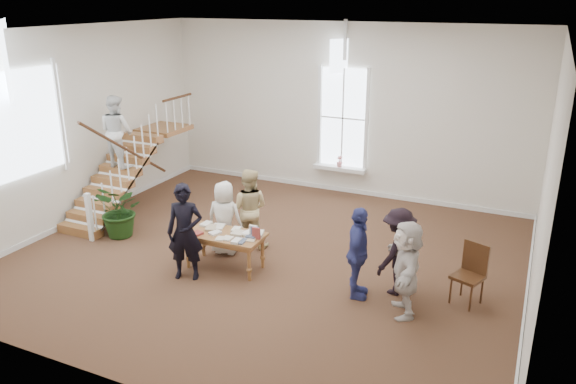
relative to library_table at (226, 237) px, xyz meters
The scene contains 12 objects.
ground 1.17m from the library_table, 59.48° to the left, with size 10.00×10.00×0.00m, color #402D19.
room_shell 5.26m from the library_table, 84.62° to the left, with size 10.49×10.00×10.00m.
staircase 4.27m from the library_table, 157.65° to the left, with size 1.10×4.10×2.92m.
library_table is the anchor object (origin of this frame).
police_officer 0.86m from the library_table, 126.16° to the right, with size 0.68×0.45×1.87m, color black.
elderly_woman 0.71m from the library_table, 122.73° to the left, with size 0.76×0.50×1.56m, color silver.
person_yellow 1.12m from the library_table, 94.22° to the left, with size 0.84×0.66×1.73m, color #D2BB83.
woman_cluster_a 2.68m from the library_table, ahead, with size 0.99×0.41×1.69m, color navy.
woman_cluster_b 3.31m from the library_table, ahead, with size 1.04×0.60×1.61m, color black.
woman_cluster_c 3.59m from the library_table, ahead, with size 1.55×0.50×1.68m, color silver.
floor_plant 2.93m from the library_table, behind, with size 1.11×0.96×1.23m, color #183811.
side_chair 4.57m from the library_table, ahead, with size 0.61×0.61×1.09m.
Camera 1 is at (4.80, -9.42, 5.11)m, focal length 35.00 mm.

